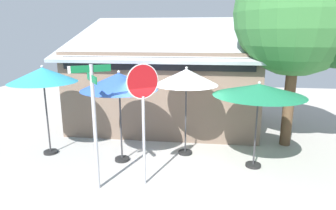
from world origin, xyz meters
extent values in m
cube|color=#ADA8A0|center=(0.00, 0.00, -0.05)|extent=(28.00, 28.00, 0.10)
cube|color=#705B4C|center=(-0.75, 4.73, 1.57)|extent=(7.13, 5.13, 3.14)
cube|color=#B7BABF|center=(-0.75, 4.58, 3.68)|extent=(7.63, 5.63, 1.74)
cube|color=black|center=(-0.75, 2.12, 2.79)|extent=(6.53, 0.16, 0.44)
cylinder|color=#A8AAB2|center=(-1.66, -1.23, 1.55)|extent=(0.09, 0.09, 3.09)
cube|color=#116B38|center=(-1.66, -1.23, 2.99)|extent=(0.77, 0.53, 0.16)
cube|color=#116B38|center=(-1.66, -1.23, 2.77)|extent=(0.53, 0.77, 0.16)
cube|color=white|center=(-2.06, -1.50, 2.99)|extent=(0.07, 0.06, 0.16)
cylinder|color=#A8AAB2|center=(-0.55, -0.86, 1.15)|extent=(0.07, 0.07, 2.31)
cylinder|color=white|center=(-0.55, -0.86, 2.66)|extent=(0.66, 0.54, 0.84)
cylinder|color=red|center=(-0.55, -0.86, 2.66)|extent=(0.63, 0.52, 0.79)
cylinder|color=black|center=(-3.99, 0.66, 0.04)|extent=(0.44, 0.44, 0.08)
cylinder|color=#333335|center=(-3.99, 0.66, 1.19)|extent=(0.05, 0.05, 2.37)
cone|color=#2D99BC|center=(-3.99, 0.66, 2.55)|extent=(2.05, 2.05, 0.45)
sphere|color=silver|center=(-3.99, 0.66, 2.81)|extent=(0.08, 0.08, 0.08)
cylinder|color=black|center=(-1.54, 0.43, 0.04)|extent=(0.44, 0.44, 0.08)
cylinder|color=#333335|center=(-1.54, 0.43, 1.12)|extent=(0.05, 0.05, 2.25)
cone|color=#2D56B7|center=(-1.54, 0.43, 2.44)|extent=(2.22, 2.22, 0.49)
sphere|color=silver|center=(-1.54, 0.43, 2.71)|extent=(0.08, 0.08, 0.08)
cylinder|color=black|center=(0.34, 1.21, 0.04)|extent=(0.44, 0.44, 0.08)
cylinder|color=#333335|center=(0.34, 1.21, 1.15)|extent=(0.05, 0.05, 2.30)
cone|color=white|center=(0.34, 1.21, 2.50)|extent=(1.94, 1.94, 0.48)
sphere|color=silver|center=(0.34, 1.21, 2.77)|extent=(0.08, 0.08, 0.08)
cylinder|color=black|center=(2.37, 0.53, 0.04)|extent=(0.44, 0.44, 0.08)
cylinder|color=#333335|center=(2.37, 0.53, 1.08)|extent=(0.05, 0.05, 2.16)
cone|color=#1E724C|center=(2.37, 0.53, 2.27)|extent=(2.51, 2.51, 0.33)
sphere|color=silver|center=(2.37, 0.53, 2.47)|extent=(0.08, 0.08, 0.08)
cylinder|color=brown|center=(3.73, 2.47, 1.46)|extent=(0.36, 0.36, 2.91)
sphere|color=#387538|center=(3.73, 2.47, 4.41)|extent=(4.00, 4.00, 4.00)
camera|label=1|loc=(0.94, -7.51, 3.76)|focal=31.00mm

